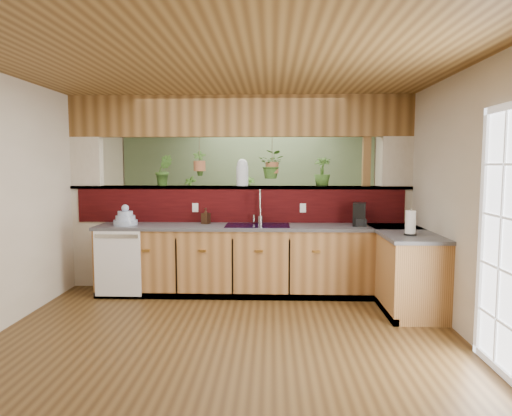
{
  "coord_description": "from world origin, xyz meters",
  "views": [
    {
      "loc": [
        0.43,
        -4.84,
        1.68
      ],
      "look_at": [
        0.24,
        0.7,
        1.15
      ],
      "focal_mm": 32.0,
      "sensor_mm": 36.0,
      "label": 1
    }
  ],
  "objects_px": {
    "glass_jar": "(242,172)",
    "soap_dispenser": "(206,216)",
    "coffee_maker": "(359,215)",
    "paper_towel": "(410,223)",
    "faucet": "(260,205)",
    "shelving_console": "(226,230)",
    "dish_stack": "(125,219)"
  },
  "relations": [
    {
      "from": "glass_jar",
      "to": "soap_dispenser",
      "type": "bearing_deg",
      "value": -153.25
    },
    {
      "from": "coffee_maker",
      "to": "paper_towel",
      "type": "bearing_deg",
      "value": -49.55
    },
    {
      "from": "glass_jar",
      "to": "paper_towel",
      "type": "bearing_deg",
      "value": -30.44
    },
    {
      "from": "paper_towel",
      "to": "glass_jar",
      "type": "relative_size",
      "value": 0.8
    },
    {
      "from": "faucet",
      "to": "glass_jar",
      "type": "bearing_deg",
      "value": 138.33
    },
    {
      "from": "soap_dispenser",
      "to": "shelving_console",
      "type": "distance_m",
      "value": 2.2
    },
    {
      "from": "faucet",
      "to": "soap_dispenser",
      "type": "relative_size",
      "value": 2.19
    },
    {
      "from": "coffee_maker",
      "to": "shelving_console",
      "type": "xyz_separation_m",
      "value": [
        -1.94,
        2.27,
        -0.53
      ]
    },
    {
      "from": "dish_stack",
      "to": "glass_jar",
      "type": "relative_size",
      "value": 0.84
    },
    {
      "from": "soap_dispenser",
      "to": "coffee_maker",
      "type": "distance_m",
      "value": 1.99
    },
    {
      "from": "shelving_console",
      "to": "soap_dispenser",
      "type": "bearing_deg",
      "value": -72.4
    },
    {
      "from": "faucet",
      "to": "soap_dispenser",
      "type": "height_order",
      "value": "faucet"
    },
    {
      "from": "faucet",
      "to": "shelving_console",
      "type": "height_order",
      "value": "faucet"
    },
    {
      "from": "faucet",
      "to": "soap_dispenser",
      "type": "distance_m",
      "value": 0.73
    },
    {
      "from": "dish_stack",
      "to": "paper_towel",
      "type": "bearing_deg",
      "value": -11.96
    },
    {
      "from": "soap_dispenser",
      "to": "paper_towel",
      "type": "relative_size",
      "value": 0.72
    },
    {
      "from": "glass_jar",
      "to": "shelving_console",
      "type": "height_order",
      "value": "glass_jar"
    },
    {
      "from": "coffee_maker",
      "to": "glass_jar",
      "type": "distance_m",
      "value": 1.65
    },
    {
      "from": "coffee_maker",
      "to": "soap_dispenser",
      "type": "bearing_deg",
      "value": -171.5
    },
    {
      "from": "paper_towel",
      "to": "coffee_maker",
      "type": "bearing_deg",
      "value": 118.21
    },
    {
      "from": "coffee_maker",
      "to": "shelving_console",
      "type": "height_order",
      "value": "coffee_maker"
    },
    {
      "from": "paper_towel",
      "to": "glass_jar",
      "type": "xyz_separation_m",
      "value": [
        -1.93,
        1.14,
        0.54
      ]
    },
    {
      "from": "coffee_maker",
      "to": "shelving_console",
      "type": "relative_size",
      "value": 0.18
    },
    {
      "from": "soap_dispenser",
      "to": "coffee_maker",
      "type": "bearing_deg",
      "value": -3.73
    },
    {
      "from": "dish_stack",
      "to": "shelving_console",
      "type": "distance_m",
      "value": 2.59
    },
    {
      "from": "paper_towel",
      "to": "shelving_console",
      "type": "distance_m",
      "value": 3.88
    },
    {
      "from": "soap_dispenser",
      "to": "shelving_console",
      "type": "height_order",
      "value": "soap_dispenser"
    },
    {
      "from": "coffee_maker",
      "to": "glass_jar",
      "type": "relative_size",
      "value": 0.8
    },
    {
      "from": "faucet",
      "to": "paper_towel",
      "type": "relative_size",
      "value": 1.57
    },
    {
      "from": "coffee_maker",
      "to": "dish_stack",
      "type": "bearing_deg",
      "value": -166.89
    },
    {
      "from": "paper_towel",
      "to": "dish_stack",
      "type": "bearing_deg",
      "value": 168.04
    },
    {
      "from": "paper_towel",
      "to": "shelving_console",
      "type": "height_order",
      "value": "paper_towel"
    }
  ]
}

